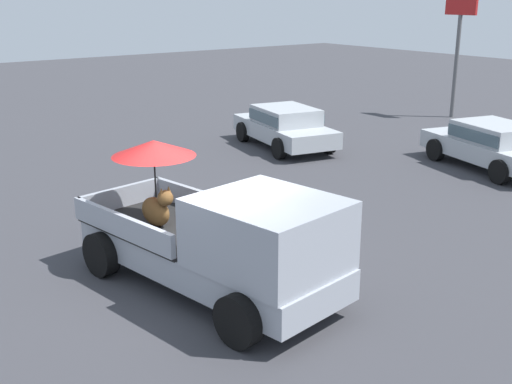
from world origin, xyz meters
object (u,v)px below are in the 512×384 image
at_px(pickup_truck_main, 223,239).
at_px(parked_sedan_near, 493,143).
at_px(parked_sedan_far, 285,125).
at_px(motel_sign, 459,29).

bearing_deg(pickup_truck_main, parked_sedan_near, 92.00).
xyz_separation_m(parked_sedan_far, motel_sign, (-0.01, 8.84, 2.73)).
xyz_separation_m(parked_sedan_near, parked_sedan_far, (-5.65, -3.02, 0.00)).
distance_m(parked_sedan_near, motel_sign, 8.57).
bearing_deg(parked_sedan_far, pickup_truck_main, 146.80).
xyz_separation_m(parked_sedan_near, motel_sign, (-5.66, 5.82, 2.73)).
distance_m(pickup_truck_main, parked_sedan_far, 10.88).
distance_m(pickup_truck_main, parked_sedan_near, 10.91).
bearing_deg(parked_sedan_near, pickup_truck_main, 115.43).
height_order(pickup_truck_main, parked_sedan_far, pickup_truck_main).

